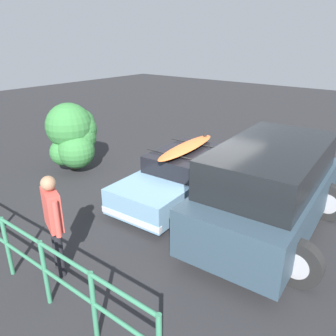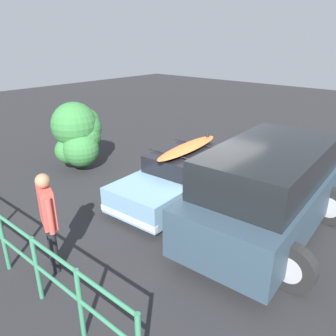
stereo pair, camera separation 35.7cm
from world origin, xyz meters
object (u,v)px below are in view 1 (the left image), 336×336
sedan_car (183,174)px  person_bystander (53,217)px  suv_car (269,188)px  bush_near_left (74,134)px

sedan_car → person_bystander: 3.84m
sedan_car → person_bystander: bearing=91.3°
suv_car → bush_near_left: bush_near_left is taller
sedan_car → bush_near_left: size_ratio=2.06×
suv_car → person_bystander: bearing=56.6°
suv_car → person_bystander: size_ratio=2.51×
suv_car → bush_near_left: (6.03, 0.28, 0.16)m
bush_near_left → sedan_car: bearing=-170.5°
person_bystander → bush_near_left: (3.74, -3.19, 0.05)m
suv_car → sedan_car: bearing=-7.8°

